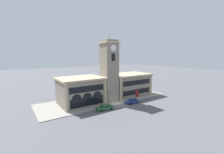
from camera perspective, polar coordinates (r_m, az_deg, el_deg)
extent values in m
plane|color=#56565B|center=(44.93, 2.41, -10.54)|extent=(300.00, 300.00, 0.00)
cube|color=gray|center=(50.42, -2.42, -8.35)|extent=(42.74, 13.99, 0.15)
cube|color=gray|center=(46.80, -1.06, 1.58)|extent=(4.40, 4.40, 18.07)
cube|color=tan|center=(46.66, -1.09, 12.95)|extent=(5.10, 5.10, 0.45)
cube|color=gray|center=(46.71, -1.09, 13.59)|extent=(4.05, 4.05, 0.60)
cylinder|color=#4C4C51|center=(46.80, -1.10, 14.69)|extent=(0.10, 0.10, 1.20)
cylinder|color=silver|center=(44.69, 0.53, 10.97)|extent=(1.96, 0.10, 1.96)
cylinder|color=black|center=(44.63, 0.59, 10.98)|extent=(0.16, 0.04, 0.16)
cylinder|color=silver|center=(47.82, 1.21, 10.79)|extent=(0.10, 1.96, 1.96)
cylinder|color=black|center=(47.86, 1.28, 10.78)|extent=(0.04, 0.16, 0.16)
cube|color=black|center=(44.64, 0.52, 7.54)|extent=(1.23, 0.10, 2.20)
cube|color=gray|center=(45.90, -11.88, -5.40)|extent=(12.29, 9.39, 7.55)
cube|color=tan|center=(45.14, -12.02, -0.46)|extent=(12.99, 10.09, 0.45)
cube|color=tan|center=(39.67, -17.00, -7.74)|extent=(0.70, 0.16, 7.55)
cube|color=tan|center=(44.34, -2.52, -5.71)|extent=(0.70, 0.16, 7.55)
cube|color=black|center=(41.30, -9.40, -4.49)|extent=(10.08, 0.10, 1.66)
cube|color=black|center=(42.23, -9.28, -9.29)|extent=(9.83, 0.10, 2.42)
cylinder|color=black|center=(40.73, -13.27, -8.29)|extent=(2.66, 0.06, 2.66)
cylinder|color=black|center=(41.88, -9.32, -7.72)|extent=(2.66, 0.06, 2.66)
cylinder|color=black|center=(43.21, -5.60, -7.15)|extent=(2.66, 0.06, 2.66)
cube|color=gray|center=(55.53, 6.12, -3.01)|extent=(14.87, 9.39, 7.38)
cube|color=tan|center=(54.91, 6.19, 1.01)|extent=(15.57, 10.09, 0.45)
cube|color=tan|center=(47.54, 3.35, -4.87)|extent=(0.70, 0.16, 7.38)
cube|color=tan|center=(57.16, 14.66, -2.91)|extent=(0.70, 0.16, 7.38)
cube|color=black|center=(51.80, 9.56, -2.06)|extent=(12.19, 0.10, 1.62)
cube|color=maroon|center=(52.63, 9.46, -6.33)|extent=(1.50, 0.12, 2.66)
cube|color=black|center=(52.45, 9.48, -5.49)|extent=(12.19, 0.10, 1.65)
cube|color=#285633|center=(40.93, -2.74, -11.67)|extent=(4.80, 2.15, 0.70)
cube|color=#285633|center=(40.82, -2.51, -10.86)|extent=(2.36, 1.80, 0.47)
cube|color=black|center=(40.82, -2.51, -10.86)|extent=(2.27, 1.83, 0.35)
cylinder|color=black|center=(39.71, -4.09, -12.64)|extent=(0.63, 0.26, 0.61)
cylinder|color=black|center=(41.08, -5.11, -11.94)|extent=(0.63, 0.26, 0.61)
cylinder|color=black|center=(41.00, -0.37, -11.94)|extent=(0.63, 0.26, 0.61)
cylinder|color=black|center=(42.32, -1.49, -11.29)|extent=(0.63, 0.26, 0.61)
cube|color=navy|center=(46.54, 7.69, -9.25)|extent=(4.32, 2.07, 0.68)
cube|color=navy|center=(46.47, 7.87, -8.53)|extent=(2.12, 1.74, 0.49)
cube|color=black|center=(46.47, 7.87, -8.53)|extent=(2.05, 1.77, 0.37)
cylinder|color=black|center=(45.24, 6.99, -10.00)|extent=(0.71, 0.27, 0.70)
cylinder|color=black|center=(46.43, 5.79, -9.50)|extent=(0.71, 0.27, 0.70)
cylinder|color=black|center=(46.81, 9.56, -9.42)|extent=(0.71, 0.27, 0.70)
cylinder|color=black|center=(47.96, 8.34, -8.96)|extent=(0.71, 0.27, 0.70)
cylinder|color=#4C4C51|center=(42.79, -1.35, -7.72)|extent=(0.12, 0.12, 5.08)
sphere|color=silver|center=(42.12, -1.36, -4.16)|extent=(0.36, 0.36, 0.36)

